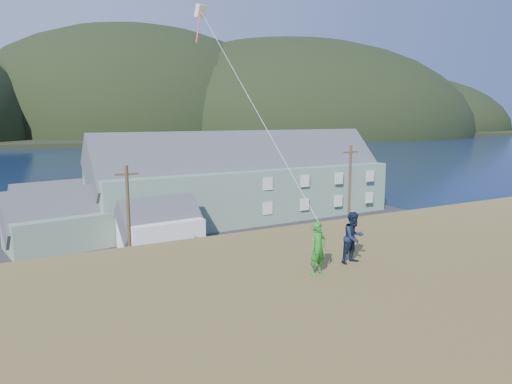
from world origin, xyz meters
TOP-DOWN VIEW (x-y plane):
  - ground at (0.00, 0.00)m, footprint 900.00×900.00m
  - grass_strip at (0.00, -2.00)m, footprint 110.00×8.00m
  - waterfront_lot at (0.00, 17.00)m, footprint 72.00×36.00m
  - wharf at (-6.00, 40.00)m, footprint 26.00×14.00m
  - far_shore at (0.00, 330.00)m, footprint 900.00×320.00m
  - far_hills at (35.59, 279.38)m, footprint 760.00×265.00m
  - lodge at (15.32, 18.91)m, footprint 36.98×11.51m
  - shed_palegreen_near at (-6.28, 15.36)m, footprint 10.36×7.46m
  - shed_white at (2.08, 10.74)m, footprint 7.83×5.55m
  - shed_palegreen_far at (-5.43, 23.81)m, footprint 10.46×7.16m
  - utility_poles at (-0.54, 1.50)m, footprint 33.41×0.24m
  - parked_cars at (-7.94, 20.77)m, footprint 26.18×13.31m
  - kite_flyer_green at (-1.25, -18.65)m, footprint 0.71×0.54m
  - kite_flyer_navy at (0.55, -18.25)m, footprint 0.95×0.77m
  - kite_rig at (-1.82, -10.44)m, footprint 0.91×4.57m

SIDE VIEW (x-z plane):
  - ground at x=0.00m, z-range 0.00..0.00m
  - grass_strip at x=0.00m, z-range 0.00..0.10m
  - waterfront_lot at x=0.00m, z-range 0.00..0.12m
  - wharf at x=-6.00m, z-range 0.00..0.90m
  - parked_cars at x=-7.94m, z-range 0.10..1.59m
  - far_shore at x=0.00m, z-range 0.00..2.00m
  - far_hills at x=35.59m, z-range -69.50..73.50m
  - shed_white at x=2.08m, z-range -0.67..5.24m
  - shed_palegreen_far at x=-5.43m, z-range -0.75..5.71m
  - shed_palegreen_near at x=-6.28m, z-range -0.85..6.05m
  - utility_poles at x=-0.54m, z-range -0.07..9.63m
  - lodge at x=15.32m, z-range -1.49..11.40m
  - kite_flyer_green at x=-1.25m, z-range 7.20..8.93m
  - kite_flyer_navy at x=0.55m, z-range 7.20..9.01m
  - kite_rig at x=-1.82m, z-range 10.78..22.53m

